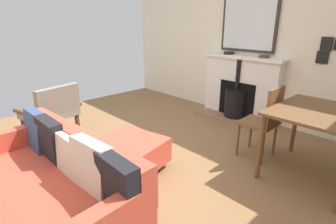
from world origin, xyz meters
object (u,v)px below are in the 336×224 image
Objects in this scene: mantel_bowl_near at (229,53)px; ottoman at (132,151)px; fireplace at (239,91)px; dining_chair_near_fireplace at (266,118)px; sofa at (53,185)px; armchair_accent at (53,110)px; mantel_bowl_far at (264,56)px; dining_table at (320,120)px.

ottoman is (2.37, 0.40, -0.86)m from mantel_bowl_near.
dining_chair_near_fireplace is (1.06, 1.01, 0.06)m from fireplace.
sofa is 2.34m from dining_chair_near_fireplace.
mantel_bowl_far is at bearing 149.89° from armchair_accent.
mantel_bowl_far is 0.19× the size of armchair_accent.
armchair_accent reaches higher than sofa.
ottoman is (-0.93, -0.22, -0.12)m from sofa.
armchair_accent is 0.83× the size of dining_table.
mantel_bowl_far is 1.36m from dining_chair_near_fireplace.
fireplace is at bearing -136.23° from dining_chair_near_fireplace.
dining_chair_near_fireplace is at bearing 30.98° from mantel_bowl_far.
mantel_bowl_near is 1.76m from dining_chair_near_fireplace.
dining_chair_near_fireplace reaches higher than armchair_accent.
fireplace reaches higher than armchair_accent.
dining_table is (-2.24, 1.22, 0.30)m from sofa.
sofa is 1.81× the size of dining_table.
fireplace is 1.90m from dining_table.
mantel_bowl_near is at bearing -169.31° from sofa.
sofa is at bearing 10.69° from mantel_bowl_near.
ottoman is at bearing -5.80° from mantel_bowl_far.
mantel_bowl_far is 3.19m from armchair_accent.
dining_chair_near_fireplace is (1.06, 0.64, -0.56)m from mantel_bowl_far.
mantel_bowl_near is 3.44m from sofa.
ottoman is 1.39m from armchair_accent.
mantel_bowl_far is (-0.01, 0.37, 0.62)m from fireplace.
mantel_bowl_near reaches higher than mantel_bowl_far.
ottoman is at bearing 103.99° from armchair_accent.
mantel_bowl_near is 2.17m from dining_table.
armchair_accent is at bearing -59.34° from dining_table.
mantel_bowl_near is at bearing -120.01° from dining_table.
sofa is at bearing -16.40° from dining_chair_near_fireplace.
sofa is at bearing -28.60° from dining_table.
mantel_bowl_far is 2.54m from ottoman.
mantel_bowl_near is 1.06× the size of mantel_bowl_far.
mantel_bowl_near reaches higher than fireplace.
mantel_bowl_far is 0.16× the size of dining_table.
fireplace is 8.60× the size of mantel_bowl_near.
mantel_bowl_near is 0.09× the size of sofa.
armchair_accent is at bearing -111.11° from sofa.
dining_chair_near_fireplace is (-0.00, -0.56, -0.13)m from dining_table.
mantel_bowl_far reaches higher than fireplace.
mantel_bowl_far is 1.66m from dining_table.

